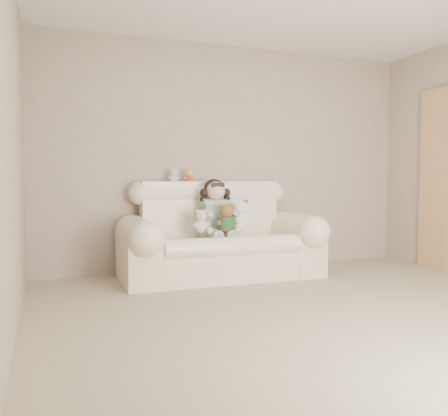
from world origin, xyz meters
TOP-DOWN VIEW (x-y plane):
  - floor at (0.00, 0.00)m, footprint 5.00×5.00m
  - wall_back at (0.00, 2.50)m, footprint 4.50×0.00m
  - wall_left at (-2.25, 0.00)m, footprint 0.00×5.00m
  - sofa at (-0.31, 2.00)m, footprint 2.10×0.95m
  - seated_child at (-0.34, 2.08)m, footprint 0.45×0.53m
  - brown_teddy at (-0.30, 1.83)m, footprint 0.27×0.24m
  - white_cat at (-0.14, 1.88)m, footprint 0.30×0.27m
  - cream_teddy at (-0.56, 1.89)m, footprint 0.23×0.21m
  - yellow_mini_bear at (-0.55, 2.35)m, footprint 0.12×0.10m
  - grey_mini_plush at (-0.73, 2.34)m, footprint 0.15×0.12m

SIDE VIEW (x-z plane):
  - floor at x=0.00m, z-range 0.00..0.00m
  - sofa at x=-0.31m, z-range 0.00..1.03m
  - cream_teddy at x=-0.56m, z-range 0.50..0.79m
  - brown_teddy at x=-0.30m, z-range 0.50..0.85m
  - white_cat at x=-0.14m, z-range 0.50..0.90m
  - seated_child at x=-0.34m, z-range 0.42..1.07m
  - yellow_mini_bear at x=-0.55m, z-range 1.01..1.19m
  - grey_mini_plush at x=-0.73m, z-range 1.01..1.21m
  - wall_back at x=0.00m, z-range -0.95..3.55m
  - wall_left at x=-2.25m, z-range -1.20..3.80m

